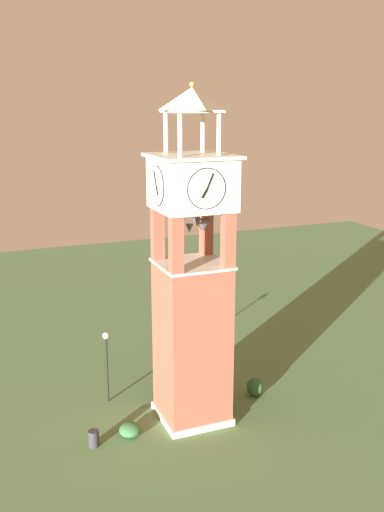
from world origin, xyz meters
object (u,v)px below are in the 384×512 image
(park_bench, at_px, (171,374))
(trash_bin, at_px, (94,438))
(clock_tower, at_px, (192,293))
(lamp_post, at_px, (106,354))

(park_bench, xyz_separation_m, trash_bin, (5.66, 4.86, -0.08))
(clock_tower, distance_m, lamp_post, 6.31)
(lamp_post, bearing_deg, park_bench, -167.44)
(clock_tower, relative_size, park_bench, 10.27)
(park_bench, bearing_deg, trash_bin, 40.65)
(clock_tower, relative_size, trash_bin, 20.99)
(trash_bin, bearing_deg, lamp_post, -113.10)
(clock_tower, height_order, park_bench, clock_tower)
(park_bench, distance_m, lamp_post, 4.66)
(clock_tower, xyz_separation_m, lamp_post, (3.67, -3.21, -4.00))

